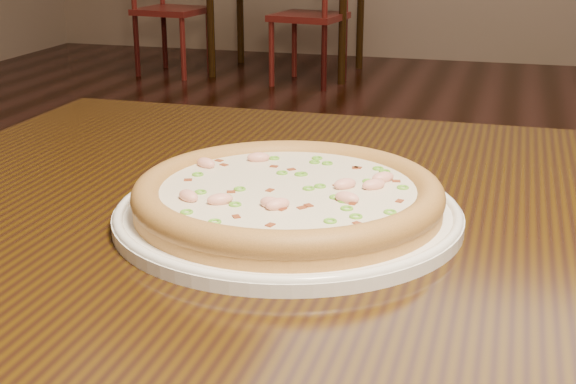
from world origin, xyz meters
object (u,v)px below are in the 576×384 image
(pizza, at_px, (288,195))
(chair_a, at_px, (165,9))
(hero_table, at_px, (413,305))
(chair_b, at_px, (317,16))
(plate, at_px, (288,213))

(pizza, bearing_deg, chair_a, 115.73)
(hero_table, height_order, chair_b, chair_b)
(pizza, relative_size, chair_a, 0.32)
(pizza, xyz_separation_m, chair_b, (-1.04, 4.33, -0.34))
(hero_table, bearing_deg, chair_b, 105.16)
(pizza, relative_size, chair_b, 0.32)
(hero_table, xyz_separation_m, chair_b, (-1.16, 4.28, -0.21))
(chair_b, bearing_deg, plate, -76.50)
(pizza, bearing_deg, plate, 130.66)
(pizza, distance_m, chair_b, 4.46)
(chair_a, bearing_deg, chair_b, -5.17)
(plate, height_order, chair_a, chair_a)
(chair_a, relative_size, chair_b, 1.00)
(hero_table, bearing_deg, plate, -157.38)
(pizza, height_order, chair_b, chair_b)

